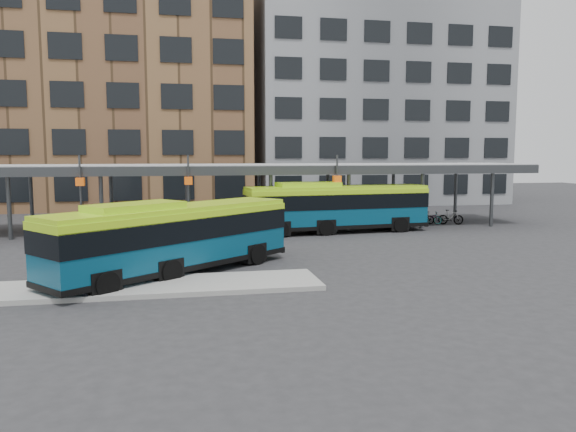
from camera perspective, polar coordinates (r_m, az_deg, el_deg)
name	(u,v)px	position (r m, az deg, el deg)	size (l,w,h in m)	color
ground	(265,267)	(24.30, -2.32, -5.23)	(120.00, 120.00, 0.00)	#28282B
boarding_island	(127,287)	(21.15, -16.01, -6.99)	(14.00, 3.00, 0.18)	gray
canopy	(233,169)	(36.58, -5.58, 4.82)	(40.00, 6.53, 4.80)	#999B9E
building_brick	(105,87)	(56.21, -18.06, 12.33)	(26.00, 14.00, 22.00)	brown
building_grey	(371,103)	(59.12, 8.41, 11.29)	(24.00, 14.00, 20.00)	slate
bus_front	(174,236)	(23.00, -11.55, -2.02)	(10.02, 8.74, 3.03)	navy
bus_rear	(336,206)	(34.86, 4.93, 1.01)	(11.57, 3.51, 3.14)	navy
pedestrian	(87,270)	(19.92, -19.70, -5.21)	(0.67, 0.72, 1.65)	black
bike_rack	(421,218)	(39.47, 13.31, -0.21)	(5.65, 1.34, 1.02)	slate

